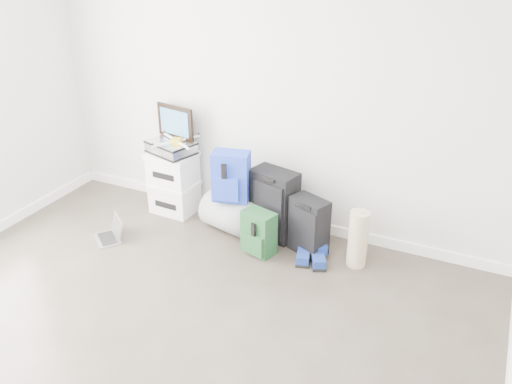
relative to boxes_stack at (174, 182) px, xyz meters
The scene contains 13 objects.
room_envelope 2.82m from the boxes_stack, 66.97° to the right, with size 4.52×5.02×2.71m.
boxes_stack is the anchor object (origin of this frame).
briefcase 0.38m from the boxes_stack, ahead, with size 0.43×0.31×0.12m, color #B2B2B7.
painting 0.61m from the boxes_stack, 90.00° to the left, with size 0.43×0.10×0.33m.
drone 0.47m from the boxes_stack, 14.04° to the right, with size 0.45×0.45×0.05m.
duffel_bag 0.75m from the boxes_stack, ahead, with size 0.35×0.35×0.57m, color gray.
blue_backpack 0.78m from the boxes_stack, 11.35° to the right, with size 0.37×0.31×0.46m.
large_suitcase 1.10m from the boxes_stack, ahead, with size 0.47×0.36×0.66m.
green_backpack 1.16m from the boxes_stack, 17.77° to the right, with size 0.32×0.27×0.40m.
carry_on 1.50m from the boxes_stack, ahead, with size 0.38×0.32×0.52m.
shoes 1.62m from the boxes_stack, 10.19° to the right, with size 0.34×0.31×0.10m.
rolled_rug 1.95m from the boxes_stack, ahead, with size 0.17×0.17×0.51m, color tan.
laptop 0.81m from the boxes_stack, 107.85° to the right, with size 0.36×0.34×0.21m.
Camera 1 is at (1.88, -1.79, 2.64)m, focal length 38.00 mm.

